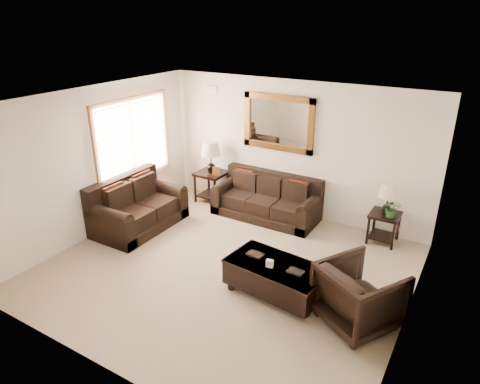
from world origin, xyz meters
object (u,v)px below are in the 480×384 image
Objects in this scene: end_table_left at (211,163)px; coffee_table at (276,275)px; end_table_right at (387,205)px; loveseat at (137,209)px; armchair at (360,292)px; sofa at (267,202)px.

end_table_left reaches higher than coffee_table.
end_table_right reaches higher than coffee_table.
loveseat is 3.30m from coffee_table.
loveseat is 4.52m from armchair.
end_table_left is at bearing 145.64° from coffee_table.
sofa is 2.22× the size of armchair.
sofa is at bearing -11.66° from armchair.
end_table_right reaches higher than loveseat.
end_table_right is at bearing -53.87° from armchair.
coffee_table is (-0.98, -2.37, -0.43)m from end_table_right.
loveseat is (-1.94, -1.69, 0.05)m from sofa.
armchair is at bearing -30.80° from end_table_left.
sofa is 1.87× the size of end_table_right.
end_table_right is at bearing 0.74° from end_table_left.
sofa is 2.33m from end_table_right.
armchair is (3.94, -2.35, -0.40)m from end_table_left.
end_table_left reaches higher than end_table_right.
armchair is (2.54, -2.28, 0.16)m from sofa.
sofa is at bearing -48.85° from loveseat.
end_table_right is 1.19× the size of armchair.
end_table_left is 1.41× the size of armchair.
loveseat is 1.31× the size of end_table_left.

